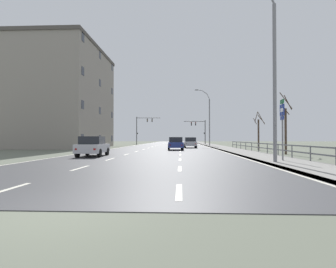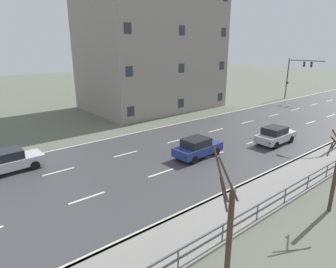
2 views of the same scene
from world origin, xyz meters
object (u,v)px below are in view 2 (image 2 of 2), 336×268
(car_near_right, at_px, (198,147))
(car_mid_centre, at_px, (10,161))
(traffic_signal_left, at_px, (296,72))
(brick_building, at_px, (151,50))
(car_far_left, at_px, (275,135))

(car_near_right, bearing_deg, car_mid_centre, -120.40)
(traffic_signal_left, distance_m, brick_building, 23.54)
(traffic_signal_left, distance_m, car_far_left, 24.86)
(traffic_signal_left, xyz_separation_m, car_near_right, (8.29, -29.94, -3.65))
(car_mid_centre, relative_size, car_near_right, 1.00)
(traffic_signal_left, height_order, car_mid_centre, traffic_signal_left)
(car_far_left, bearing_deg, car_near_right, -105.74)
(car_near_right, height_order, brick_building, brick_building)
(car_near_right, xyz_separation_m, car_far_left, (2.06, 7.64, 0.00))
(traffic_signal_left, distance_m, car_mid_centre, 42.12)
(car_mid_centre, relative_size, brick_building, 0.24)
(traffic_signal_left, relative_size, car_mid_centre, 1.55)
(car_mid_centre, distance_m, car_far_left, 21.29)
(traffic_signal_left, xyz_separation_m, car_mid_centre, (2.07, -41.91, -3.65))
(brick_building, bearing_deg, car_far_left, -3.60)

